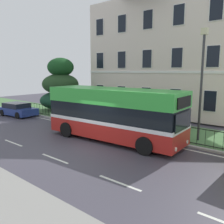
% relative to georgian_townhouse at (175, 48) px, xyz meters
% --- Properties ---
extents(ground_plane, '(60.00, 56.00, 0.18)m').
position_rel_georgian_townhouse_xyz_m(ground_plane, '(2.30, -14.66, -6.60)').
color(ground_plane, '#423E4A').
extents(georgian_townhouse, '(14.43, 10.92, 12.85)m').
position_rel_georgian_townhouse_xyz_m(georgian_townhouse, '(0.00, 0.00, 0.00)').
color(georgian_townhouse, beige).
rests_on(georgian_townhouse, ground_plane).
extents(iron_verge_railing, '(19.36, 0.04, 0.97)m').
position_rel_georgian_townhouse_xyz_m(iron_verge_railing, '(-0.00, -11.11, -5.96)').
color(iron_verge_railing, black).
rests_on(iron_verge_railing, ground_plane).
extents(evergreen_tree, '(4.52, 4.52, 5.41)m').
position_rel_georgian_townhouse_xyz_m(evergreen_tree, '(-8.51, -8.28, -4.26)').
color(evergreen_tree, '#423328').
rests_on(evergreen_tree, ground_plane).
extents(single_decker_bus, '(8.80, 3.04, 3.17)m').
position_rel_georgian_townhouse_xyz_m(single_decker_bus, '(2.47, -13.04, -4.92)').
color(single_decker_bus, '#AE1F1A').
rests_on(single_decker_bus, ground_plane).
extents(parked_hatchback_00, '(3.94, 2.19, 1.23)m').
position_rel_georgian_townhouse_xyz_m(parked_hatchback_00, '(-9.65, -12.61, -5.97)').
color(parked_hatchback_00, navy).
rests_on(parked_hatchback_00, ground_plane).
extents(street_lamp_post, '(0.36, 0.24, 6.43)m').
position_rel_georgian_townhouse_xyz_m(street_lamp_post, '(6.60, -10.09, -2.76)').
color(street_lamp_post, '#333338').
rests_on(street_lamp_post, ground_plane).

